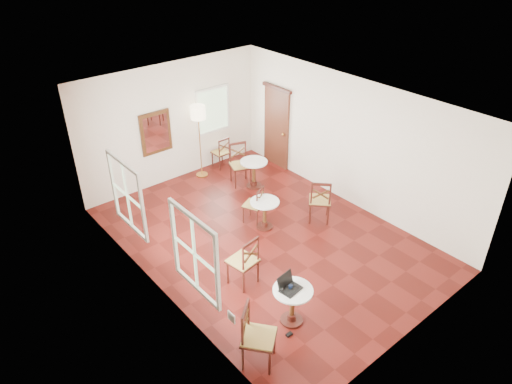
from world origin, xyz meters
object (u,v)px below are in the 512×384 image
at_px(chair_mid_a, 254,205).
at_px(chair_mid_b, 320,200).
at_px(cafe_table_mid, 265,211).
at_px(mouse, 293,289).
at_px(navy_mug, 291,287).
at_px(laptop, 288,285).
at_px(cafe_table_back, 254,171).
at_px(chair_near_b, 257,336).
at_px(chair_near_a, 244,261).
at_px(cafe_table_near, 292,302).
at_px(chair_back_b, 240,164).
at_px(power_adapter, 289,334).
at_px(floor_lamp, 198,117).
at_px(water_glass, 281,291).
at_px(chair_back_a, 221,152).

xyz_separation_m(chair_mid_a, chair_mid_b, (1.13, -0.89, 0.08)).
bearing_deg(cafe_table_mid, mouse, -121.38).
relative_size(cafe_table_mid, navy_mug, 6.88).
bearing_deg(laptop, cafe_table_back, 49.85).
height_order(chair_near_b, chair_mid_b, chair_near_b).
bearing_deg(navy_mug, chair_near_a, 90.36).
bearing_deg(cafe_table_near, chair_back_b, 62.05).
relative_size(chair_near_b, chair_mid_b, 1.03).
bearing_deg(cafe_table_back, chair_mid_b, -85.55).
relative_size(chair_near_a, chair_mid_b, 1.01).
bearing_deg(power_adapter, navy_mug, 46.97).
bearing_deg(chair_near_b, floor_lamp, 25.26).
distance_m(cafe_table_back, chair_near_a, 3.58).
relative_size(cafe_table_back, chair_mid_a, 0.82).
relative_size(water_glass, power_adapter, 0.87).
xyz_separation_m(chair_mid_a, mouse, (-1.43, -2.70, 0.29)).
distance_m(cafe_table_back, chair_near_b, 5.35).
xyz_separation_m(chair_back_b, water_glass, (-2.45, -4.18, 0.22)).
bearing_deg(chair_mid_b, chair_near_b, 76.53).
distance_m(chair_mid_b, chair_back_b, 2.46).
height_order(cafe_table_mid, chair_near_a, chair_near_a).
xyz_separation_m(cafe_table_back, chair_near_b, (-3.38, -4.15, 0.09)).
relative_size(cafe_table_mid, chair_near_a, 0.64).
distance_m(cafe_table_mid, chair_near_b, 3.58).
bearing_deg(chair_back_b, cafe_table_mid, -92.69).
bearing_deg(chair_back_b, water_glass, -99.73).
xyz_separation_m(laptop, navy_mug, (0.02, -0.04, -0.02)).
bearing_deg(chair_near_b, navy_mug, -21.18).
distance_m(cafe_table_back, chair_back_a, 1.38).
relative_size(chair_near_a, mouse, 10.27).
bearing_deg(chair_near_a, chair_back_b, -136.02).
xyz_separation_m(cafe_table_mid, chair_near_a, (-1.47, -1.12, 0.11)).
height_order(chair_near_b, navy_mug, chair_near_b).
distance_m(chair_near_a, laptop, 1.20).
relative_size(chair_near_b, laptop, 2.83).
distance_m(chair_mid_b, navy_mug, 3.14).
bearing_deg(power_adapter, cafe_table_mid, 56.70).
bearing_deg(mouse, chair_near_b, -166.13).
bearing_deg(chair_back_a, cafe_table_near, 64.36).
height_order(laptop, mouse, laptop).
xyz_separation_m(mouse, power_adapter, (-0.25, -0.21, -0.70)).
bearing_deg(chair_back_b, chair_mid_a, -97.42).
bearing_deg(water_glass, cafe_table_near, -19.71).
relative_size(cafe_table_near, floor_lamp, 0.37).
bearing_deg(cafe_table_near, laptop, 116.24).
bearing_deg(chair_near_b, chair_back_a, 20.07).
relative_size(chair_back_b, floor_lamp, 0.55).
xyz_separation_m(chair_near_a, chair_mid_b, (2.59, 0.56, -0.00)).
bearing_deg(mouse, navy_mug, 112.19).
bearing_deg(cafe_table_back, mouse, -121.71).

